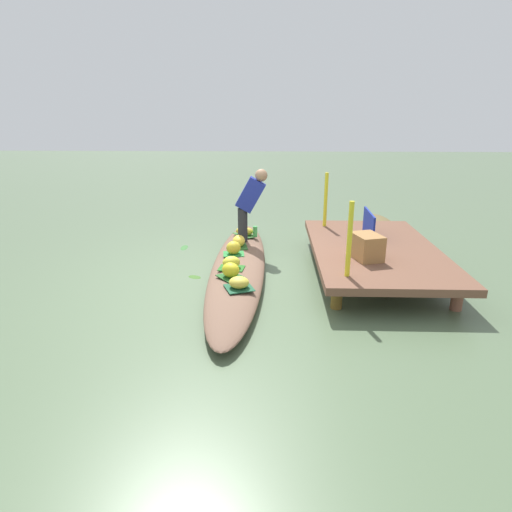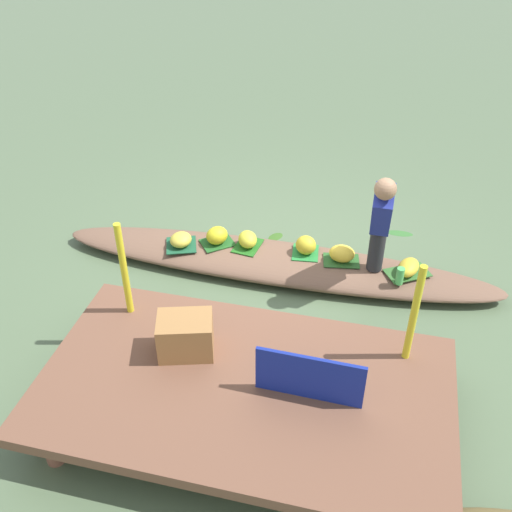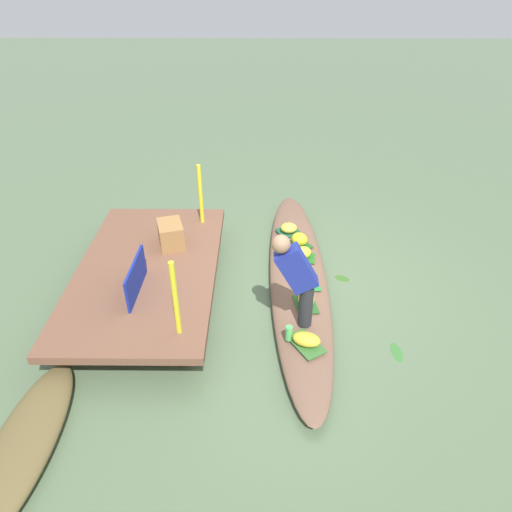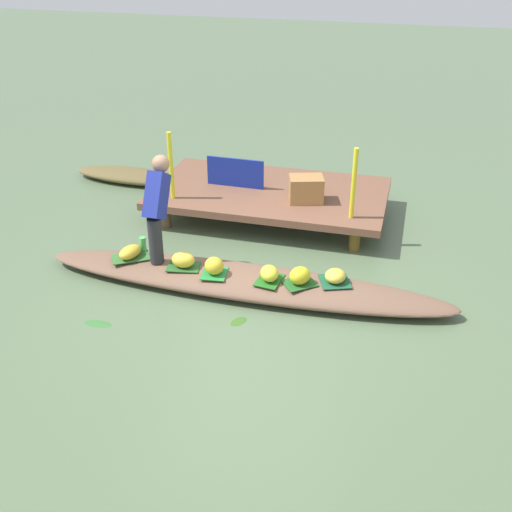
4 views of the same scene
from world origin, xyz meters
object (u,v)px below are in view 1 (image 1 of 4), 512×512
Objects in this scene: banana_bunch_5 at (231,270)px; market_banner at (369,225)px; banana_bunch_3 at (231,262)px; banana_bunch_2 at (234,248)px; produce_crate at (367,247)px; moored_boat at (381,226)px; water_bottle at (255,231)px; banana_bunch_1 at (244,231)px; banana_bunch_4 at (239,282)px; vendor_person at (250,201)px; vendor_boat at (239,268)px; banana_bunch_0 at (239,241)px.

banana_bunch_5 is 0.30× the size of market_banner.
banana_bunch_2 is at bearing -178.15° from banana_bunch_3.
banana_bunch_3 is 0.34m from banana_bunch_5.
produce_crate reaches higher than banana_bunch_3.
moored_boat is 10.75× the size of water_bottle.
water_bottle is at bearing 67.11° from banana_bunch_1.
banana_bunch_2 is at bearing -172.49° from banana_bunch_4.
moored_boat is 3.08m from vendor_person.
market_banner is at bearing 100.02° from banana_bunch_2.
banana_bunch_1 is at bearing -112.89° from water_bottle.
produce_crate is (0.37, 1.75, 0.45)m from vendor_boat.
banana_bunch_2 is 0.96m from vendor_person.
water_bottle is 1.92m from market_banner.
vendor_person is at bearing -15.78° from water_bottle.
banana_bunch_1 is at bearing -161.42° from vendor_person.
vendor_boat is 1.39m from banana_bunch_1.
banana_bunch_3 is at bearing -62.88° from market_banner.
banana_bunch_0 is at bearing 178.15° from banana_bunch_3.
banana_bunch_0 reaches higher than moored_boat.
market_banner reaches higher than produce_crate.
vendor_boat is at bearing -69.89° from market_banner.
banana_bunch_1 is at bearing 174.45° from banana_bunch_2.
banana_bunch_5 is at bearing -80.99° from produce_crate.
produce_crate is (1.41, 1.63, -0.33)m from vendor_person.
banana_bunch_5 reaches higher than banana_bunch_0.
banana_bunch_5 is 1.80m from vendor_person.
banana_bunch_4 is (1.03, 0.08, 0.18)m from vendor_boat.
banana_bunch_0 is at bearing 179.51° from banana_bunch_5.
produce_crate is (0.05, 1.82, 0.26)m from banana_bunch_3.
vendor_boat is at bearing 3.49° from banana_bunch_0.
produce_crate is at bearing -15.77° from moored_boat.
produce_crate reaches higher than banana_bunch_5.
banana_bunch_5 is at bearing 3.64° from banana_bunch_3.
banana_bunch_0 is 1.35m from banana_bunch_5.
produce_crate is at bearing 69.77° from banana_bunch_2.
banana_bunch_1 is 2.48m from produce_crate.
moored_boat is 2.79m from water_bottle.
banana_bunch_5 is at bearing -7.29° from water_bottle.
moored_boat is 2.42× the size of market_banner.
moored_boat is at bearing 136.45° from banana_bunch_3.
banana_bunch_2 is 1.98m from produce_crate.
market_banner is 1.85× the size of produce_crate.
moored_boat is 8.81× the size of banana_bunch_2.
banana_bunch_3 is at bearing -41.91° from moored_boat.
banana_bunch_1 is 1.39× the size of banana_bunch_2.
banana_bunch_5 is (0.66, -0.05, 0.21)m from vendor_boat.
banana_bunch_1 reaches higher than moored_boat.
banana_bunch_1 is 1.25× the size of banana_bunch_4.
banana_bunch_5 is at bearing -0.49° from banana_bunch_0.
banana_bunch_3 is 1.50m from vendor_person.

